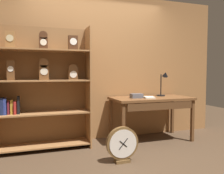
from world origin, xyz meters
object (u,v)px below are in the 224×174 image
at_px(bookshelf, 42,87).
at_px(toolbox_small, 136,96).
at_px(desk_lamp, 164,82).
at_px(round_clock_large, 122,144).
at_px(workbench, 152,102).
at_px(open_repair_manual, 149,97).

distance_m(bookshelf, toolbox_small, 1.56).
xyz_separation_m(desk_lamp, round_clock_large, (-1.17, -0.90, -0.79)).
bearing_deg(round_clock_large, bookshelf, 137.45).
distance_m(bookshelf, desk_lamp, 2.15).
distance_m(workbench, open_repair_manual, 0.17).
bearing_deg(round_clock_large, workbench, 42.07).
bearing_deg(open_repair_manual, workbench, 60.35).
xyz_separation_m(workbench, desk_lamp, (0.31, 0.13, 0.35)).
distance_m(open_repair_manual, round_clock_large, 1.14).
height_order(bookshelf, round_clock_large, bookshelf).
relative_size(workbench, desk_lamp, 2.98).
relative_size(open_repair_manual, round_clock_large, 0.46).
xyz_separation_m(workbench, toolbox_small, (-0.30, -0.01, 0.12)).
height_order(workbench, open_repair_manual, open_repair_manual).
relative_size(toolbox_small, round_clock_large, 0.42).
height_order(desk_lamp, toolbox_small, desk_lamp).
height_order(workbench, desk_lamp, desk_lamp).
bearing_deg(round_clock_large, open_repair_manual, 41.69).
bearing_deg(workbench, open_repair_manual, -135.26).
bearing_deg(desk_lamp, open_repair_manual, -150.68).
bearing_deg(bookshelf, toolbox_small, -5.34).
relative_size(workbench, round_clock_large, 2.89).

